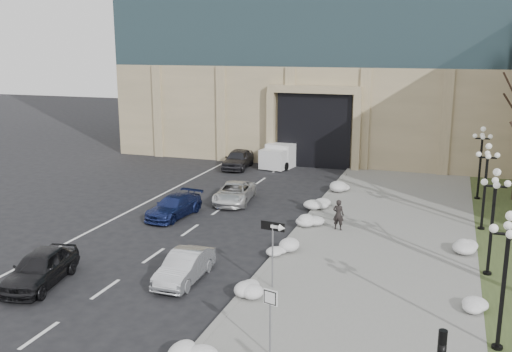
{
  "coord_description": "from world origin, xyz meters",
  "views": [
    {
      "loc": [
        6.33,
        -12.43,
        9.75
      ],
      "look_at": [
        -2.44,
        13.1,
        3.5
      ],
      "focal_mm": 40.0,
      "sensor_mm": 36.0,
      "label": 1
    }
  ],
  "objects_px": {
    "car_b": "(185,267)",
    "car_e": "(238,159)",
    "lamppost_d": "(481,153)",
    "car_a": "(40,268)",
    "lamppost_a": "(506,263)",
    "one_way_sign": "(277,235)",
    "lamppost_c": "(486,175)",
    "car_d": "(234,193)",
    "box_truck": "(286,154)",
    "keep_sign": "(270,308)",
    "car_c": "(174,206)",
    "pedestrian": "(338,215)",
    "lamppost_b": "(494,208)"
  },
  "relations": [
    {
      "from": "pedestrian",
      "to": "lamppost_b",
      "type": "xyz_separation_m",
      "value": [
        7.24,
        -3.86,
        2.13
      ]
    },
    {
      "from": "one_way_sign",
      "to": "lamppost_d",
      "type": "height_order",
      "value": "lamppost_d"
    },
    {
      "from": "one_way_sign",
      "to": "car_c",
      "type": "bearing_deg",
      "value": 146.14
    },
    {
      "from": "lamppost_a",
      "to": "lamppost_c",
      "type": "distance_m",
      "value": 13.0
    },
    {
      "from": "car_d",
      "to": "lamppost_d",
      "type": "bearing_deg",
      "value": 13.45
    },
    {
      "from": "car_c",
      "to": "box_truck",
      "type": "xyz_separation_m",
      "value": [
        2.06,
        16.28,
        0.3
      ]
    },
    {
      "from": "car_b",
      "to": "keep_sign",
      "type": "height_order",
      "value": "keep_sign"
    },
    {
      "from": "pedestrian",
      "to": "box_truck",
      "type": "bearing_deg",
      "value": -58.02
    },
    {
      "from": "car_e",
      "to": "one_way_sign",
      "type": "relative_size",
      "value": 1.55
    },
    {
      "from": "car_d",
      "to": "lamppost_a",
      "type": "bearing_deg",
      "value": -51.24
    },
    {
      "from": "car_a",
      "to": "car_e",
      "type": "xyz_separation_m",
      "value": [
        -0.35,
        24.04,
        0.03
      ]
    },
    {
      "from": "keep_sign",
      "to": "lamppost_d",
      "type": "distance_m",
      "value": 23.37
    },
    {
      "from": "pedestrian",
      "to": "lamppost_b",
      "type": "relative_size",
      "value": 0.35
    },
    {
      "from": "car_a",
      "to": "car_c",
      "type": "distance_m",
      "value": 10.45
    },
    {
      "from": "car_b",
      "to": "car_d",
      "type": "relative_size",
      "value": 0.85
    },
    {
      "from": "pedestrian",
      "to": "box_truck",
      "type": "xyz_separation_m",
      "value": [
        -7.43,
        15.87,
        -0.02
      ]
    },
    {
      "from": "car_c",
      "to": "lamppost_b",
      "type": "relative_size",
      "value": 0.9
    },
    {
      "from": "car_e",
      "to": "lamppost_c",
      "type": "relative_size",
      "value": 0.94
    },
    {
      "from": "car_a",
      "to": "car_e",
      "type": "height_order",
      "value": "car_e"
    },
    {
      "from": "keep_sign",
      "to": "lamppost_d",
      "type": "xyz_separation_m",
      "value": [
        6.87,
        22.3,
        1.35
      ]
    },
    {
      "from": "car_a",
      "to": "keep_sign",
      "type": "bearing_deg",
      "value": -22.7
    },
    {
      "from": "car_e",
      "to": "box_truck",
      "type": "bearing_deg",
      "value": 34.01
    },
    {
      "from": "car_c",
      "to": "car_a",
      "type": "bearing_deg",
      "value": -88.16
    },
    {
      "from": "car_a",
      "to": "car_d",
      "type": "bearing_deg",
      "value": 67.72
    },
    {
      "from": "keep_sign",
      "to": "lamppost_c",
      "type": "bearing_deg",
      "value": 81.41
    },
    {
      "from": "keep_sign",
      "to": "lamppost_a",
      "type": "relative_size",
      "value": 0.49
    },
    {
      "from": "car_c",
      "to": "lamppost_c",
      "type": "height_order",
      "value": "lamppost_c"
    },
    {
      "from": "car_e",
      "to": "keep_sign",
      "type": "height_order",
      "value": "keep_sign"
    },
    {
      "from": "car_e",
      "to": "box_truck",
      "type": "height_order",
      "value": "box_truck"
    },
    {
      "from": "lamppost_c",
      "to": "car_a",
      "type": "bearing_deg",
      "value": -142.57
    },
    {
      "from": "one_way_sign",
      "to": "lamppost_c",
      "type": "bearing_deg",
      "value": 61.71
    },
    {
      "from": "car_a",
      "to": "lamppost_a",
      "type": "xyz_separation_m",
      "value": [
        17.58,
        0.46,
        2.33
      ]
    },
    {
      "from": "car_a",
      "to": "lamppost_b",
      "type": "xyz_separation_m",
      "value": [
        17.58,
        6.96,
        2.33
      ]
    },
    {
      "from": "one_way_sign",
      "to": "lamppost_b",
      "type": "xyz_separation_m",
      "value": [
        8.16,
        4.38,
        0.69
      ]
    },
    {
      "from": "car_a",
      "to": "car_b",
      "type": "xyz_separation_m",
      "value": [
        5.47,
        2.3,
        -0.11
      ]
    },
    {
      "from": "car_a",
      "to": "lamppost_b",
      "type": "bearing_deg",
      "value": 11.23
    },
    {
      "from": "car_b",
      "to": "pedestrian",
      "type": "distance_m",
      "value": 9.82
    },
    {
      "from": "car_e",
      "to": "lamppost_d",
      "type": "height_order",
      "value": "lamppost_d"
    },
    {
      "from": "car_d",
      "to": "car_e",
      "type": "distance_m",
      "value": 10.2
    },
    {
      "from": "car_b",
      "to": "lamppost_d",
      "type": "bearing_deg",
      "value": 54.39
    },
    {
      "from": "car_e",
      "to": "lamppost_a",
      "type": "xyz_separation_m",
      "value": [
        17.93,
        -23.58,
        2.31
      ]
    },
    {
      "from": "car_c",
      "to": "keep_sign",
      "type": "xyz_separation_m",
      "value": [
        9.86,
        -12.75,
        1.1
      ]
    },
    {
      "from": "car_b",
      "to": "car_e",
      "type": "bearing_deg",
      "value": 103.82
    },
    {
      "from": "one_way_sign",
      "to": "pedestrian",
      "type": "bearing_deg",
      "value": 92.18
    },
    {
      "from": "box_truck",
      "to": "lamppost_a",
      "type": "xyz_separation_m",
      "value": [
        14.67,
        -26.23,
        2.15
      ]
    },
    {
      "from": "box_truck",
      "to": "lamppost_a",
      "type": "height_order",
      "value": "lamppost_a"
    },
    {
      "from": "one_way_sign",
      "to": "keep_sign",
      "type": "bearing_deg",
      "value": -66.65
    },
    {
      "from": "car_e",
      "to": "box_truck",
      "type": "relative_size",
      "value": 0.72
    },
    {
      "from": "car_d",
      "to": "box_truck",
      "type": "height_order",
      "value": "box_truck"
    },
    {
      "from": "box_truck",
      "to": "car_b",
      "type": "bearing_deg",
      "value": -75.1
    }
  ]
}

